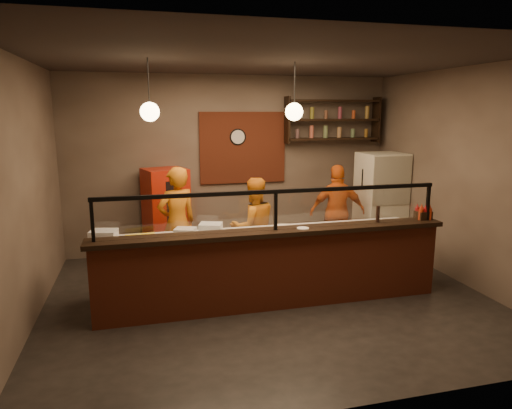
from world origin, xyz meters
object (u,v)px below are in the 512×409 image
object	(u,v)px
wall_clock	(238,137)
pepper_mill	(378,214)
fridge	(380,203)
red_cooler	(166,214)
cook_left	(177,223)
pizza_dough	(286,228)
cook_right	(337,212)
cook_mid	(254,227)
condiment_caddy	(423,215)

from	to	relation	value
wall_clock	pepper_mill	xyz separation A→B (m)	(1.38, -2.71, -0.93)
fridge	red_cooler	bearing A→B (deg)	171.44
wall_clock	cook_left	distance (m)	2.18
pizza_dough	cook_left	bearing A→B (deg)	151.16
cook_left	red_cooler	size ratio (longest dim) A/B	1.09
cook_right	cook_mid	bearing A→B (deg)	26.18
cook_mid	pepper_mill	size ratio (longest dim) A/B	6.88
cook_mid	pepper_mill	world-z (taller)	cook_mid
cook_left	cook_mid	xyz separation A→B (m)	(1.16, -0.20, -0.09)
fridge	condiment_caddy	distance (m)	1.94
wall_clock	pizza_dough	bearing A→B (deg)	-83.43
cook_left	fridge	xyz separation A→B (m)	(3.74, 0.49, 0.04)
cook_mid	cook_right	size ratio (longest dim) A/B	0.94
cook_mid	pizza_dough	bearing A→B (deg)	110.03
fridge	pepper_mill	world-z (taller)	fridge
red_cooler	cook_mid	bearing A→B (deg)	-60.14
fridge	red_cooler	xyz separation A→B (m)	(-3.85, 0.50, -0.11)
cook_mid	cook_right	world-z (taller)	cook_right
condiment_caddy	cook_mid	bearing A→B (deg)	151.26
wall_clock	pizza_dough	distance (m)	2.45
cook_left	condiment_caddy	bearing A→B (deg)	135.42
fridge	pizza_dough	distance (m)	2.61
fridge	pepper_mill	xyz separation A→B (m)	(-1.12, -1.90, 0.26)
wall_clock	pepper_mill	size ratio (longest dim) A/B	1.32
wall_clock	fridge	world-z (taller)	wall_clock
cook_left	cook_right	distance (m)	2.81
wall_clock	red_cooler	xyz separation A→B (m)	(-1.35, -0.31, -1.30)
wall_clock	cook_right	size ratio (longest dim) A/B	0.18
cook_mid	red_cooler	size ratio (longest dim) A/B	0.98
pizza_dough	condiment_caddy	bearing A→B (deg)	-17.16
cook_right	pizza_dough	xyz separation A→B (m)	(-1.31, -1.11, 0.08)
condiment_caddy	pepper_mill	xyz separation A→B (m)	(-0.72, -0.01, 0.06)
cook_left	pepper_mill	bearing A→B (deg)	129.88
red_cooler	cook_left	bearing A→B (deg)	-100.68
cook_right	pizza_dough	size ratio (longest dim) A/B	3.56
pepper_mill	cook_right	bearing A→B (deg)	84.11
cook_left	red_cooler	bearing A→B (deg)	-105.73
cook_mid	pizza_dough	xyz separation A→B (m)	(0.32, -0.62, 0.12)
cook_left	fridge	bearing A→B (deg)	165.55
red_cooler	pepper_mill	bearing A→B (deg)	-58.25
cook_left	pizza_dough	size ratio (longest dim) A/B	3.74
fridge	condiment_caddy	xyz separation A→B (m)	(-0.40, -1.89, 0.21)
cook_right	red_cooler	size ratio (longest dim) A/B	1.04
pizza_dough	pepper_mill	distance (m)	1.31
cook_right	red_cooler	world-z (taller)	cook_right
condiment_caddy	red_cooler	bearing A→B (deg)	145.29
wall_clock	pepper_mill	bearing A→B (deg)	-63.00
pizza_dough	condiment_caddy	size ratio (longest dim) A/B	2.26
red_cooler	pepper_mill	distance (m)	3.66
cook_left	cook_right	world-z (taller)	cook_left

